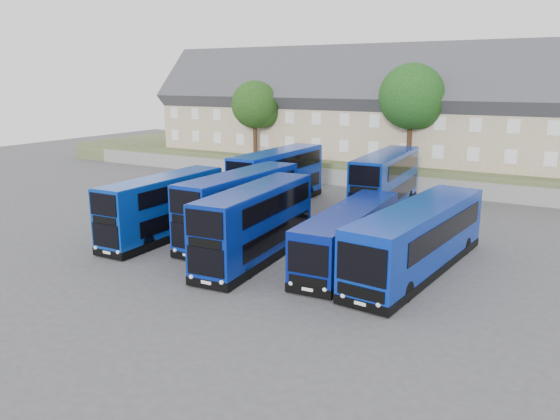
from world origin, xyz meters
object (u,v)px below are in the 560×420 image
(tree_west, at_px, (257,106))
(coach_east_a, at_px, (349,237))
(dd_front_mid, at_px, (240,207))
(tree_mid, at_px, (413,99))
(dd_front_left, at_px, (163,209))

(tree_west, bearing_deg, coach_east_a, -47.87)
(dd_front_mid, distance_m, tree_west, 24.02)
(coach_east_a, relative_size, tree_mid, 1.21)
(dd_front_left, height_order, coach_east_a, dd_front_left)
(dd_front_left, relative_size, tree_mid, 1.07)
(dd_front_left, bearing_deg, tree_west, 106.86)
(dd_front_mid, xyz_separation_m, tree_west, (-11.60, 20.43, 5.01))
(tree_mid, bearing_deg, coach_east_a, -81.47)
(dd_front_mid, bearing_deg, tree_mid, 78.55)
(dd_front_mid, relative_size, coach_east_a, 0.94)
(tree_west, height_order, tree_mid, tree_mid)
(dd_front_mid, xyz_separation_m, coach_east_a, (7.67, -0.88, -0.57))
(dd_front_left, xyz_separation_m, tree_mid, (8.71, 23.12, 6.17))
(dd_front_mid, bearing_deg, coach_east_a, -6.13)
(coach_east_a, distance_m, tree_mid, 23.02)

